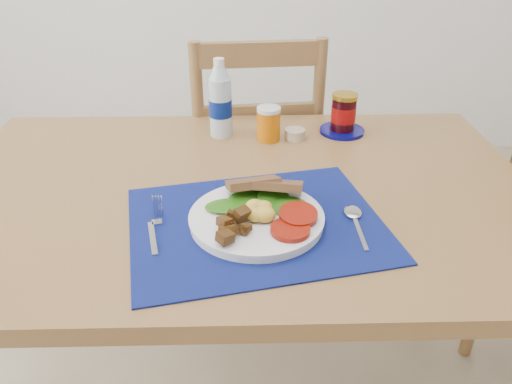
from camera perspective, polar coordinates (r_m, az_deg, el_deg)
The scene contains 10 objects.
table at distance 1.22m, azimuth -2.15°, elevation -2.70°, with size 1.40×0.90×0.75m.
chair_far at distance 1.77m, azimuth -0.16°, elevation 5.76°, with size 0.48×0.46×1.19m.
placemat at distance 1.03m, azimuth 0.06°, elevation -3.62°, with size 0.51×0.40×0.00m, color black.
breakfast_plate at distance 1.02m, azimuth -0.24°, elevation -2.76°, with size 0.27×0.27×0.07m.
fork at distance 1.03m, azimuth -11.42°, elevation -4.04°, with size 0.04×0.16×0.00m.
spoon at distance 1.06m, azimuth 11.27°, elevation -3.13°, with size 0.04×0.16×0.00m.
water_bottle at distance 1.41m, azimuth -4.10°, elevation 10.17°, with size 0.06×0.06×0.22m.
juice_glass at distance 1.39m, azimuth 1.44°, elevation 7.70°, with size 0.06×0.06×0.09m, color #C25F05.
ramekin at distance 1.41m, azimuth 4.47°, elevation 6.60°, with size 0.06×0.06×0.03m, color tan.
jam_on_saucer at distance 1.46m, azimuth 9.94°, elevation 8.58°, with size 0.13×0.13×0.12m.
Camera 1 is at (0.02, -0.82, 1.32)m, focal length 35.00 mm.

